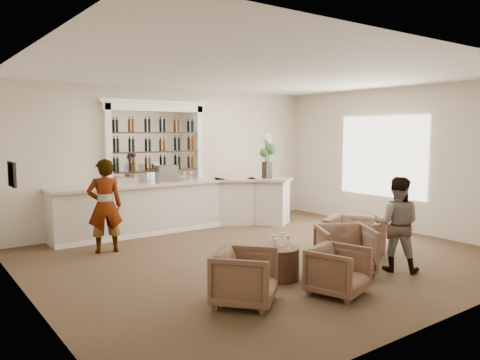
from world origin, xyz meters
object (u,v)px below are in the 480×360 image
object	(u,v)px
guest	(397,224)
flower_vase	(267,154)
sommelier	(105,206)
armchair_right	(345,250)
armchair_left	(245,277)
armchair_center	(338,271)
armchair_far	(356,236)
espresso_machine	(167,174)
bar_counter	(179,206)
cocktail_table	(280,263)

from	to	relation	value
guest	flower_vase	xyz separation A→B (m)	(0.77, 4.29, 0.97)
sommelier	armchair_right	bearing A→B (deg)	139.52
armchair_right	flower_vase	size ratio (longest dim) A/B	0.80
armchair_left	armchair_center	xyz separation A→B (m)	(1.29, -0.47, -0.03)
armchair_far	flower_vase	world-z (taller)	flower_vase
guest	espresso_machine	size ratio (longest dim) A/B	3.53
guest	armchair_far	distance (m)	1.21
bar_counter	armchair_right	size ratio (longest dim) A/B	6.67
bar_counter	espresso_machine	size ratio (longest dim) A/B	12.94
armchair_center	flower_vase	bearing A→B (deg)	44.71
cocktail_table	flower_vase	bearing A→B (deg)	53.31
sommelier	armchair_left	xyz separation A→B (m)	(0.52, -3.72, -0.52)
guest	armchair_left	size ratio (longest dim) A/B	1.93
guest	espresso_machine	distance (m)	5.24
bar_counter	flower_vase	bearing A→B (deg)	-15.75
bar_counter	armchair_right	xyz separation A→B (m)	(0.55, -4.53, -0.18)
flower_vase	armchair_center	bearing A→B (deg)	-118.13
armchair_right	espresso_machine	bearing A→B (deg)	130.66
bar_counter	armchair_left	distance (m)	4.91
sommelier	espresso_machine	size ratio (longest dim) A/B	4.03
bar_counter	flower_vase	distance (m)	2.52
armchair_right	espresso_machine	xyz separation A→B (m)	(-0.82, 4.57, 0.94)
armchair_center	armchair_right	bearing A→B (deg)	18.71
bar_counter	sommelier	size ratio (longest dim) A/B	3.21
bar_counter	espresso_machine	xyz separation A→B (m)	(-0.27, 0.04, 0.76)
armchair_left	armchair_right	bearing A→B (deg)	-37.68
guest	armchair_center	bearing A→B (deg)	63.21
flower_vase	armchair_left	bearing A→B (deg)	-132.46
cocktail_table	flower_vase	xyz separation A→B (m)	(2.62, 3.52, 1.49)
armchair_right	cocktail_table	bearing A→B (deg)	-171.21
guest	sommelier	bearing A→B (deg)	6.46
sommelier	bar_counter	bearing A→B (deg)	-142.59
bar_counter	guest	xyz separation A→B (m)	(1.37, -4.89, 0.21)
guest	flower_vase	distance (m)	4.46
bar_counter	guest	size ratio (longest dim) A/B	3.67
armchair_far	armchair_right	bearing A→B (deg)	-82.02
armchair_right	guest	bearing A→B (deg)	6.43
sommelier	armchair_left	size ratio (longest dim) A/B	2.21
guest	espresso_machine	xyz separation A→B (m)	(-1.64, 4.94, 0.55)
cocktail_table	armchair_right	bearing A→B (deg)	-21.68
guest	armchair_center	xyz separation A→B (m)	(-1.64, -0.22, -0.44)
sommelier	armchair_left	world-z (taller)	sommelier
armchair_far	espresso_machine	size ratio (longest dim) A/B	2.36
armchair_right	armchair_left	bearing A→B (deg)	-146.23
bar_counter	guest	world-z (taller)	guest
armchair_center	armchair_right	distance (m)	1.01
bar_counter	guest	bearing A→B (deg)	-74.36
cocktail_table	espresso_machine	size ratio (longest dim) A/B	1.32
armchair_right	flower_vase	bearing A→B (deg)	98.34
sommelier	armchair_center	xyz separation A→B (m)	(1.81, -4.19, -0.55)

